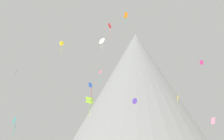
% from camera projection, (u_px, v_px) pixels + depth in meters
% --- Properties ---
extents(rock_massif, '(89.30, 89.30, 61.03)m').
position_uv_depth(rock_massif, '(139.00, 90.00, 132.47)').
color(rock_massif, slate).
rests_on(rock_massif, ground_plane).
extents(kite_magenta_mid, '(0.76, 0.81, 1.18)m').
position_uv_depth(kite_magenta_mid, '(202.00, 62.00, 64.78)').
color(kite_magenta_mid, '#D1339E').
extents(kite_pink_low, '(0.64, 1.07, 1.20)m').
position_uv_depth(kite_pink_low, '(213.00, 121.00, 45.38)').
color(kite_pink_low, pink).
extents(kite_white_high, '(2.65, 2.39, 4.41)m').
position_uv_depth(kite_white_high, '(102.00, 41.00, 89.20)').
color(kite_white_high, white).
extents(kite_lime_low, '(1.49, 1.41, 4.02)m').
position_uv_depth(kite_lime_low, '(90.00, 101.00, 51.61)').
color(kite_lime_low, '#8CD133').
extents(kite_rainbow_mid, '(0.75, 0.27, 3.93)m').
position_uv_depth(kite_rainbow_mid, '(100.00, 74.00, 77.37)').
color(kite_rainbow_mid, '#E5668C').
extents(kite_teal_low, '(0.82, 1.18, 3.53)m').
position_uv_depth(kite_teal_low, '(14.00, 121.00, 49.53)').
color(kite_teal_low, teal).
extents(kite_indigo_mid, '(1.90, 1.78, 2.12)m').
position_uv_depth(kite_indigo_mid, '(135.00, 101.00, 85.93)').
color(kite_indigo_mid, '#5138B2').
extents(kite_violet_mid, '(0.62, 0.69, 1.25)m').
position_uv_depth(kite_violet_mid, '(16.00, 72.00, 64.73)').
color(kite_violet_mid, purple).
extents(kite_blue_mid, '(0.79, 0.99, 4.07)m').
position_uv_depth(kite_blue_mid, '(91.00, 87.00, 59.48)').
color(kite_blue_mid, blue).
extents(kite_yellow_high, '(1.43, 1.39, 4.46)m').
position_uv_depth(kite_yellow_high, '(62.00, 43.00, 90.04)').
color(kite_yellow_high, yellow).
extents(kite_orange_high, '(1.08, 0.44, 3.03)m').
position_uv_depth(kite_orange_high, '(126.00, 16.00, 63.52)').
color(kite_orange_high, orange).
extents(kite_red_high, '(1.26, 1.81, 5.06)m').
position_uv_depth(kite_red_high, '(110.00, 26.00, 78.90)').
color(kite_red_high, red).
extents(kite_gold_mid, '(0.23, 1.29, 1.63)m').
position_uv_depth(kite_gold_mid, '(178.00, 98.00, 70.56)').
color(kite_gold_mid, gold).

